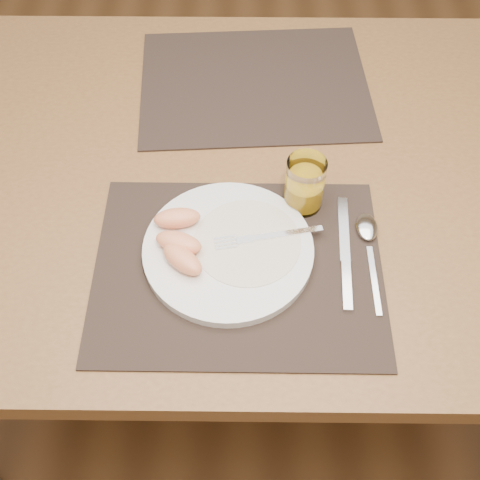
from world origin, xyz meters
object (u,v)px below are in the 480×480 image
placemat_far (254,84)px  knife (345,261)px  plate (228,250)px  fork (259,238)px  juice_glass (304,186)px  spoon (368,234)px  placemat_near (238,268)px  table (246,196)px

placemat_far → knife: (0.14, -0.43, 0.00)m
plate → knife: plate is taller
fork → juice_glass: size_ratio=1.79×
knife → spoon: spoon is taller
placemat_near → juice_glass: juice_glass is taller
placemat_far → spoon: 0.42m
spoon → juice_glass: bearing=145.8°
placemat_far → fork: fork is taller
placemat_near → juice_glass: 0.18m
placemat_near → plate: plate is taller
plate → spoon: bearing=8.7°
knife → juice_glass: 0.14m
juice_glass → placemat_near: bearing=-129.1°
plate → knife: (0.18, -0.01, -0.01)m
table → placemat_far: (0.02, 0.22, 0.09)m
placemat_near → spoon: (0.21, 0.06, 0.01)m
table → placemat_far: size_ratio=3.11×
placemat_near → spoon: bearing=16.5°
table → fork: fork is taller
plate → knife: 0.19m
placemat_far → juice_glass: (0.08, -0.31, 0.05)m
placemat_far → plate: bearing=-96.0°
table → juice_glass: juice_glass is taller
fork → table: bearing=96.9°
plate → spoon: size_ratio=1.41×
table → juice_glass: size_ratio=14.33×
placemat_far → placemat_near: bearing=-93.6°
placemat_near → fork: (0.03, 0.04, 0.02)m
placemat_near → placemat_far: bearing=86.4°
table → placemat_near: placemat_near is taller
table → fork: size_ratio=8.02×
plate → fork: size_ratio=1.55×
fork → knife: bearing=-13.2°
placemat_far → table: bearing=-94.0°
table → plate: plate is taller
fork → knife: fork is taller
placemat_near → knife: knife is taller
spoon → placemat_far: bearing=115.7°
table → plate: 0.22m
placemat_far → knife: size_ratio=2.04×
table → fork: bearing=-83.1°
fork → spoon: size_ratio=0.91×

